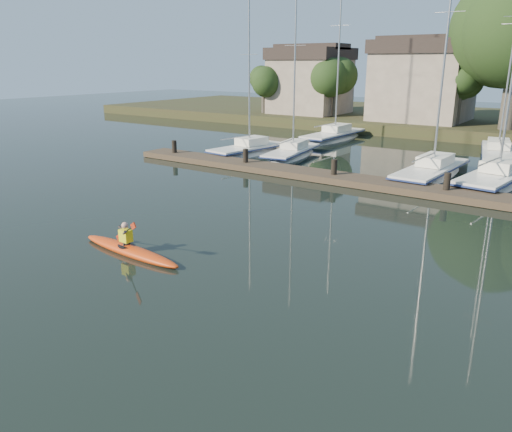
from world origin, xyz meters
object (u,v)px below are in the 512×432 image
Objects in this scene: kayak at (129,248)px; sailboat_2 at (430,181)px; sailboat_1 at (292,160)px; sailboat_6 at (497,161)px; sailboat_5 at (333,142)px; sailboat_3 at (495,189)px; sailboat_0 at (248,157)px; dock at (386,185)px.

sailboat_2 is at bearing 77.79° from kayak.
sailboat_6 reaches higher than sailboat_1.
sailboat_2 is 0.97× the size of sailboat_5.
sailboat_2 reaches higher than sailboat_3.
sailboat_0 reaches higher than kayak.
dock is 2.42× the size of sailboat_3.
kayak is 0.14× the size of dock.
sailboat_6 reaches higher than sailboat_3.
sailboat_0 is 3.22m from sailboat_1.
kayak is 0.38× the size of sailboat_1.
sailboat_5 reaches higher than sailboat_2.
sailboat_2 is at bearing -170.29° from sailboat_3.
kayak is at bearing -58.54° from sailboat_0.
sailboat_2 is at bearing -13.97° from sailboat_1.
sailboat_2 reaches higher than sailboat_1.
sailboat_6 reaches higher than sailboat_5.
dock is at bearing -11.15° from sailboat_0.
sailboat_1 is 0.84× the size of sailboat_2.
dock is 2.87× the size of sailboat_0.
kayak is at bearing -115.98° from sailboat_6.
kayak is 19.33m from sailboat_1.
sailboat_2 is 8.90m from sailboat_6.
sailboat_3 is at bearing -12.12° from sailboat_1.
sailboat_1 is at bearing 107.63° from kayak.
dock is 16.91m from sailboat_5.
sailboat_2 is at bearing 7.68° from sailboat_0.
sailboat_1 is 13.14m from sailboat_3.
sailboat_3 reaches higher than kayak.
sailboat_3 is (16.20, 0.19, -0.02)m from sailboat_0.
dock is 2.19× the size of sailboat_6.
dock is at bearing -38.26° from sailboat_1.
sailboat_6 is at bearing 107.39° from sailboat_3.
sailboat_0 is (-11.71, 3.93, -0.40)m from dock.
kayak is at bearing -102.74° from sailboat_2.
kayak is 0.41× the size of sailboat_0.
sailboat_1 reaches higher than kayak.
sailboat_2 is (12.81, 0.07, 0.01)m from sailboat_0.
sailboat_1 is 8.93m from sailboat_5.
sailboat_5 is (1.82, 9.78, -0.00)m from sailboat_0.
sailboat_1 is at bearing -157.76° from sailboat_6.
sailboat_5 is (-1.26, 8.84, -0.02)m from sailboat_1.
sailboat_5 is at bearing 89.29° from sailboat_1.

